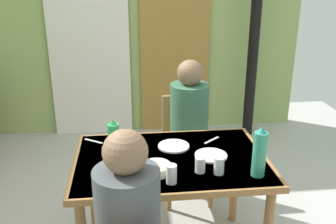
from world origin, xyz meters
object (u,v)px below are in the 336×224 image
object	(u,v)px
person_near_diner	(128,217)
person_far_diner	(190,115)
chair_far_diner	(186,141)
dining_table	(171,170)
water_bottle_green_far	(114,144)
water_bottle_green_near	(259,153)
serving_bowl_center	(156,169)

from	to	relation	value
person_near_diner	person_far_diner	bearing A→B (deg)	68.59
chair_far_diner	person_far_diner	size ratio (longest dim) A/B	1.13
dining_table	water_bottle_green_far	size ratio (longest dim) A/B	4.03
water_bottle_green_near	water_bottle_green_far	distance (m)	0.84
person_near_diner	serving_bowl_center	world-z (taller)	person_near_diner
dining_table	person_far_diner	world-z (taller)	person_far_diner
water_bottle_green_near	chair_far_diner	bearing A→B (deg)	103.37
dining_table	person_far_diner	distance (m)	0.68
dining_table	chair_far_diner	bearing A→B (deg)	73.81
water_bottle_green_near	person_near_diner	bearing A→B (deg)	-153.86
dining_table	water_bottle_green_near	distance (m)	0.58
dining_table	person_far_diner	size ratio (longest dim) A/B	1.56
chair_far_diner	water_bottle_green_near	world-z (taller)	water_bottle_green_near
person_far_diner	serving_bowl_center	size ratio (longest dim) A/B	4.53
chair_far_diner	water_bottle_green_near	xyz separation A→B (m)	(0.25, -1.03, 0.39)
person_near_diner	person_far_diner	size ratio (longest dim) A/B	1.00
chair_far_diner	dining_table	bearing A→B (deg)	73.81
person_far_diner	water_bottle_green_near	bearing A→B (deg)	105.31
person_near_diner	water_bottle_green_far	xyz separation A→B (m)	(-0.07, 0.58, 0.11)
water_bottle_green_far	chair_far_diner	bearing A→B (deg)	55.45
person_far_diner	serving_bowl_center	bearing A→B (deg)	68.02
water_bottle_green_far	water_bottle_green_near	bearing A→B (deg)	-14.70
water_bottle_green_far	dining_table	bearing A→B (deg)	9.01
chair_far_diner	person_near_diner	size ratio (longest dim) A/B	1.13
dining_table	chair_far_diner	xyz separation A→B (m)	(0.22, 0.77, -0.16)
chair_far_diner	person_far_diner	bearing A→B (deg)	90.00
person_near_diner	water_bottle_green_far	bearing A→B (deg)	97.02
chair_far_diner	water_bottle_green_far	size ratio (longest dim) A/B	2.92
person_near_diner	serving_bowl_center	bearing A→B (deg)	69.61
serving_bowl_center	water_bottle_green_far	bearing A→B (deg)	152.52
water_bottle_green_near	serving_bowl_center	world-z (taller)	water_bottle_green_near
person_far_diner	water_bottle_green_near	size ratio (longest dim) A/B	2.57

